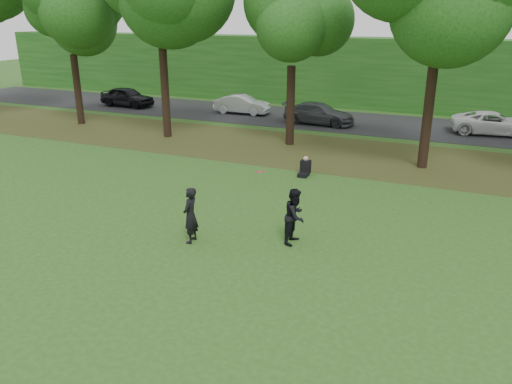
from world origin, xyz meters
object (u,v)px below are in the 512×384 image
at_px(player_left, 190,215).
at_px(frisbee, 260,172).
at_px(seated_person, 305,168).
at_px(player_right, 295,216).

xyz_separation_m(player_left, frisbee, (1.90, 0.94, 1.35)).
height_order(player_left, seated_person, player_left).
relative_size(player_left, player_right, 1.01).
bearing_deg(frisbee, seated_person, 96.85).
relative_size(player_left, seated_person, 2.11).
height_order(player_left, frisbee, frisbee).
xyz_separation_m(player_right, frisbee, (-1.01, -0.31, 1.36)).
bearing_deg(player_left, seated_person, 166.34).
height_order(player_right, frisbee, frisbee).
relative_size(player_right, seated_person, 2.08).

